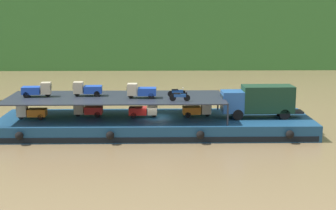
% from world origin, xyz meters
% --- Properties ---
extents(ground_plane, '(400.00, 400.00, 0.00)m').
position_xyz_m(ground_plane, '(0.00, 0.00, 0.00)').
color(ground_plane, olive).
extents(cargo_barge, '(29.90, 8.84, 1.50)m').
position_xyz_m(cargo_barge, '(-0.00, -0.03, 0.75)').
color(cargo_barge, navy).
rests_on(cargo_barge, ground).
extents(covered_lorry, '(7.89, 2.41, 3.10)m').
position_xyz_m(covered_lorry, '(9.97, -0.31, 3.19)').
color(covered_lorry, '#285BA3').
rests_on(covered_lorry, cargo_barge).
extents(cargo_rack, '(20.70, 7.46, 2.00)m').
position_xyz_m(cargo_rack, '(-3.80, 0.00, 3.44)').
color(cargo_rack, '#232833').
rests_on(cargo_rack, cargo_barge).
extents(mini_truck_lower_stern, '(2.75, 1.22, 1.38)m').
position_xyz_m(mini_truck_lower_stern, '(-11.79, -0.50, 2.19)').
color(mini_truck_lower_stern, orange).
rests_on(mini_truck_lower_stern, cargo_barge).
extents(mini_truck_lower_aft, '(2.75, 1.21, 1.38)m').
position_xyz_m(mini_truck_lower_aft, '(-6.56, 0.52, 2.19)').
color(mini_truck_lower_aft, red).
rests_on(mini_truck_lower_aft, cargo_barge).
extents(mini_truck_lower_mid, '(2.76, 1.23, 1.38)m').
position_xyz_m(mini_truck_lower_mid, '(-1.14, 0.05, 2.19)').
color(mini_truck_lower_mid, red).
rests_on(mini_truck_lower_mid, cargo_barge).
extents(mini_truck_lower_fore, '(2.78, 1.28, 1.38)m').
position_xyz_m(mini_truck_lower_fore, '(4.06, 0.28, 2.19)').
color(mini_truck_lower_fore, orange).
rests_on(mini_truck_lower_fore, cargo_barge).
extents(mini_truck_upper_stern, '(2.79, 1.30, 1.38)m').
position_xyz_m(mini_truck_upper_stern, '(-11.32, 0.31, 4.19)').
color(mini_truck_upper_stern, '#1E47B7').
rests_on(mini_truck_upper_stern, cargo_rack).
extents(mini_truck_upper_mid, '(2.78, 1.27, 1.38)m').
position_xyz_m(mini_truck_upper_mid, '(-6.59, 0.65, 4.19)').
color(mini_truck_upper_mid, '#1E47B7').
rests_on(mini_truck_upper_mid, cargo_rack).
extents(mini_truck_upper_fore, '(2.76, 1.23, 1.38)m').
position_xyz_m(mini_truck_upper_fore, '(-1.34, -0.57, 4.19)').
color(mini_truck_upper_fore, '#1E47B7').
rests_on(mini_truck_upper_fore, cargo_rack).
extents(motorcycle_upper_port, '(1.90, 0.55, 0.87)m').
position_xyz_m(motorcycle_upper_port, '(2.23, -2.24, 3.93)').
color(motorcycle_upper_port, black).
rests_on(motorcycle_upper_port, cargo_rack).
extents(motorcycle_upper_centre, '(1.89, 0.55, 0.87)m').
position_xyz_m(motorcycle_upper_centre, '(2.09, -0.00, 3.93)').
color(motorcycle_upper_centre, black).
rests_on(motorcycle_upper_centre, cargo_rack).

